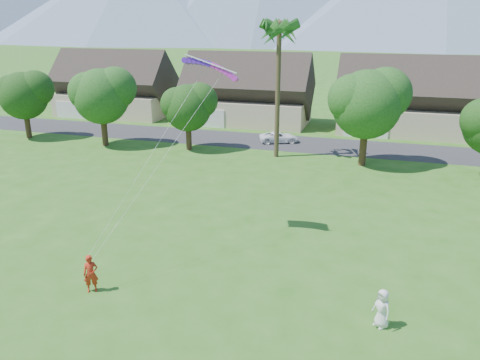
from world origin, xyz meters
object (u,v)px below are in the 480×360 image
at_px(kite_flyer, 91,274).
at_px(parked_car, 279,137).
at_px(parafoil_kite, 212,65).
at_px(watcher, 382,309).

height_order(kite_flyer, parked_car, kite_flyer).
bearing_deg(parafoil_kite, watcher, -41.44).
height_order(watcher, parked_car, watcher).
bearing_deg(kite_flyer, parked_car, 54.18).
bearing_deg(kite_flyer, parafoil_kite, 35.54).
bearing_deg(parafoil_kite, kite_flyer, -119.45).
height_order(watcher, parafoil_kite, parafoil_kite).
relative_size(kite_flyer, parafoil_kite, 0.58).
xyz_separation_m(watcher, parked_car, (-10.98, 30.04, -0.30)).
bearing_deg(parafoil_kite, parked_car, 86.05).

